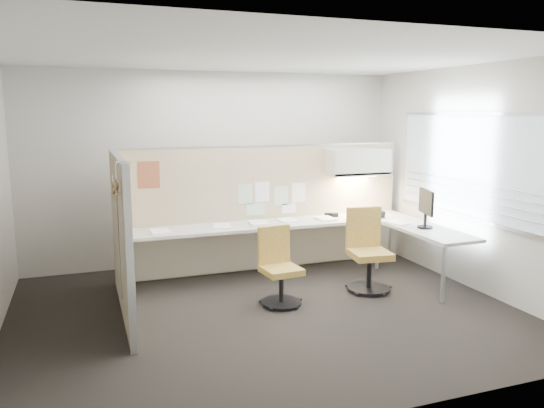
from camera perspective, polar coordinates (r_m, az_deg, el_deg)
name	(u,v)px	position (r m, az deg, el deg)	size (l,w,h in m)	color
floor	(265,312)	(6.11, -0.71, -11.50)	(5.50, 4.50, 0.01)	black
ceiling	(265,55)	(5.72, -0.77, 15.74)	(5.50, 4.50, 0.01)	white
wall_back	(215,168)	(7.89, -6.11, 3.84)	(5.50, 0.02, 2.80)	beige
wall_front	(372,232)	(3.73, 10.69, -3.01)	(5.50, 0.02, 2.80)	beige
wall_right	(471,178)	(7.13, 20.67, 2.62)	(0.02, 4.50, 2.80)	beige
window_pane	(471,166)	(7.10, 20.58, 3.82)	(0.01, 2.80, 1.30)	#A4B4BF
partition_back	(265,208)	(7.50, -0.76, -0.47)	(4.10, 0.06, 1.75)	#C4B388
partition_left	(121,237)	(6.04, -15.93, -3.40)	(0.06, 2.20, 1.75)	#C4B388
desk	(303,232)	(7.26, 3.32, -3.04)	(4.00, 2.07, 0.73)	beige
overhead_bin	(358,162)	(7.77, 9.22, 4.49)	(0.90, 0.36, 0.38)	beige
task_light_strip	(357,176)	(7.79, 9.18, 2.96)	(0.60, 0.06, 0.02)	#FFEABF
pinned_papers	(271,197)	(7.47, -0.10, 0.72)	(1.01, 0.00, 0.47)	#8CBF8C
poster	(149,175)	(7.03, -13.11, 3.07)	(0.28, 0.00, 0.35)	#E0541C
chair_left	(279,269)	(6.22, 0.73, -6.99)	(0.47, 0.48, 0.89)	black
chair_right	(367,253)	(6.80, 10.22, -5.18)	(0.54, 0.55, 1.02)	black
monitor	(426,206)	(7.13, 16.23, -0.22)	(0.20, 0.46, 0.50)	black
phone	(375,214)	(7.72, 11.07, -1.05)	(0.26, 0.24, 0.12)	black
stapler	(329,215)	(7.72, 6.19, -1.14)	(0.14, 0.04, 0.05)	black
tape_dispenser	(334,215)	(7.67, 6.73, -1.18)	(0.10, 0.06, 0.06)	black
coat_hook	(116,201)	(5.01, -16.40, 0.36)	(0.18, 0.42, 1.27)	silver
paper_stack_0	(160,232)	(6.79, -11.96, -2.93)	(0.23, 0.30, 0.02)	white
paper_stack_1	(222,226)	(6.99, -5.44, -2.39)	(0.23, 0.30, 0.02)	white
paper_stack_2	(258,223)	(7.09, -1.48, -2.10)	(0.23, 0.30, 0.04)	white
paper_stack_3	(288,220)	(7.37, 1.69, -1.74)	(0.23, 0.30, 0.02)	white
paper_stack_4	(326,219)	(7.48, 5.80, -1.59)	(0.23, 0.30, 0.03)	white
paper_stack_5	(398,223)	(7.38, 13.43, -1.98)	(0.23, 0.30, 0.02)	white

